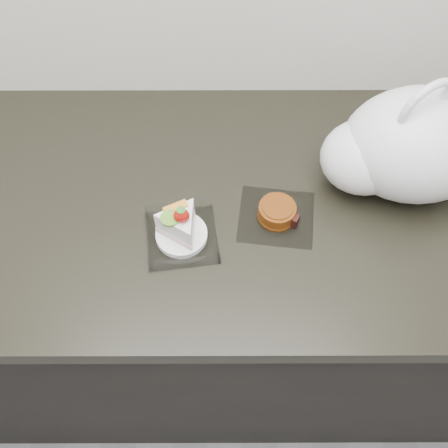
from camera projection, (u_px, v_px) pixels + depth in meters
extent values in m
cube|color=black|center=(204.00, 298.00, 1.38)|extent=(2.00, 0.60, 0.86)
cube|color=black|center=(197.00, 204.00, 1.00)|extent=(2.04, 0.64, 0.04)
cube|color=white|center=(182.00, 237.00, 0.93)|extent=(0.15, 0.15, 0.00)
cylinder|color=white|center=(182.00, 235.00, 0.93)|extent=(0.10, 0.10, 0.01)
ellipsoid|color=red|center=(181.00, 216.00, 0.86)|extent=(0.03, 0.02, 0.03)
cone|color=#2D7223|center=(181.00, 211.00, 0.85)|extent=(0.02, 0.02, 0.01)
cylinder|color=#6AA02E|center=(170.00, 218.00, 0.87)|extent=(0.03, 0.03, 0.00)
cube|color=orange|center=(176.00, 207.00, 0.88)|extent=(0.05, 0.03, 0.00)
cube|color=white|center=(276.00, 216.00, 0.96)|extent=(0.16, 0.15, 0.00)
cylinder|color=brown|center=(277.00, 212.00, 0.95)|extent=(0.07, 0.07, 0.03)
cylinder|color=brown|center=(276.00, 215.00, 0.96)|extent=(0.08, 0.08, 0.01)
cylinder|color=brown|center=(278.00, 207.00, 0.94)|extent=(0.06, 0.06, 0.00)
cube|color=black|center=(293.00, 220.00, 0.94)|extent=(0.03, 0.02, 0.03)
ellipsoid|color=white|center=(418.00, 145.00, 0.92)|extent=(0.34, 0.29, 0.21)
ellipsoid|color=white|center=(365.00, 157.00, 0.94)|extent=(0.20, 0.19, 0.14)
torus|color=white|center=(427.00, 108.00, 0.84)|extent=(0.11, 0.07, 0.12)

